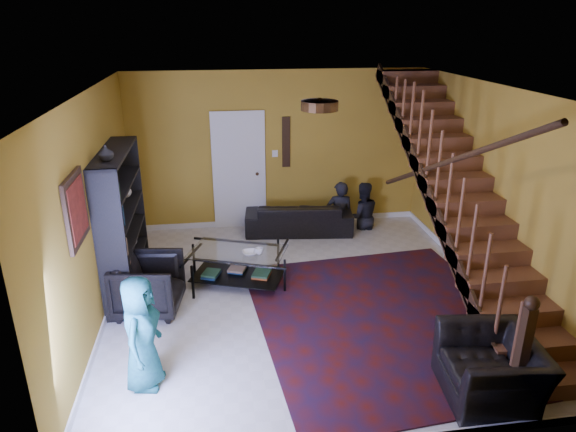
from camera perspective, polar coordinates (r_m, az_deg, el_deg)
name	(u,v)px	position (r m, az deg, el deg)	size (l,w,h in m)	color
floor	(303,296)	(7.20, 1.73, -8.88)	(5.50, 5.50, 0.00)	beige
room	(206,258)	(8.27, -9.05, -4.59)	(5.50, 5.50, 5.50)	#B28A27
staircase	(460,193)	(7.28, 18.56, 2.40)	(0.95, 5.02, 3.18)	brown
bookshelf	(123,225)	(7.34, -17.86, -0.97)	(0.35, 1.80, 2.00)	black
door	(239,173)	(9.24, -5.45, 4.82)	(0.82, 0.05, 2.05)	silver
framed_picture	(76,209)	(5.74, -22.51, 0.68)	(0.04, 0.74, 0.74)	maroon
wall_hanging	(286,142)	(9.19, -0.22, 8.21)	(0.14, 0.03, 0.90)	black
ceiling_fixture	(320,106)	(5.52, 3.52, 12.15)	(0.40, 0.40, 0.10)	#3F2814
rug	(386,319)	(6.80, 10.85, -11.13)	(3.18, 3.64, 0.02)	#400F0B
sofa	(299,217)	(9.18, 1.19, -0.13)	(1.89, 0.74, 0.55)	black
armchair_left	(149,285)	(6.93, -15.21, -7.40)	(0.80, 0.82, 0.75)	black
armchair_right	(491,369)	(5.71, 21.61, -15.51)	(1.00, 0.88, 0.65)	black
person_adult_a	(339,217)	(9.39, 5.74, -0.09)	(0.49, 0.32, 1.34)	black
person_adult_b	(362,216)	(9.51, 8.20, -0.05)	(0.64, 0.50, 1.31)	black
person_child	(141,333)	(5.52, -16.02, -12.40)	(0.61, 0.40, 1.25)	#1B6664
coffee_table	(238,265)	(7.43, -5.61, -5.39)	(1.51, 1.19, 0.50)	black
cup_a	(259,251)	(7.22, -3.22, -3.91)	(0.11, 0.11, 0.09)	#999999
cup_b	(259,251)	(7.22, -3.21, -3.91)	(0.09, 0.09, 0.09)	#999999
bowl	(250,253)	(7.21, -4.24, -4.12)	(0.21, 0.21, 0.05)	#999999
vase	(106,153)	(6.54, -19.59, 6.62)	(0.18, 0.18, 0.19)	#999999
popcorn_bucket	(140,375)	(5.86, -16.12, -16.60)	(0.13, 0.13, 0.14)	red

